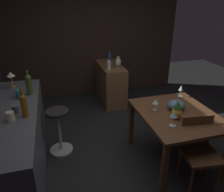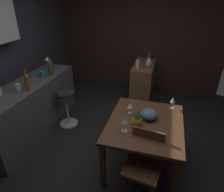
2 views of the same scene
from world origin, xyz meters
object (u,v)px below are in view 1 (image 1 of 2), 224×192
object	(u,v)px
wine_glass_left	(174,115)
vase_ceramic_ivory	(118,62)
wine_glass_center	(181,88)
pillar_candle_tall	(109,65)
cup_slate	(16,109)
vase_ceramic_blue	(109,57)
chair_near_window	(198,149)
wine_bottle_amber	(24,104)
counter_lamp	(11,76)
bar_stool	(59,130)
dining_table	(176,119)
sideboard_cabinet	(110,83)
cup_cream	(10,116)
wine_glass_right	(156,102)
wine_bottle_olive	(29,84)
fruit_bowl	(176,105)
pineapple_centerpiece	(177,111)
cup_teal	(20,94)

from	to	relation	value
wine_glass_left	vase_ceramic_ivory	xyz separation A→B (m)	(2.20, -0.02, 0.04)
wine_glass_center	pillar_candle_tall	bearing A→B (deg)	28.29
cup_slate	vase_ceramic_blue	xyz separation A→B (m)	(2.20, -1.69, -0.03)
chair_near_window	wine_glass_left	distance (m)	0.52
wine_bottle_amber	counter_lamp	xyz separation A→B (m)	(0.96, 0.25, 0.03)
bar_stool	wine_bottle_amber	xyz separation A→B (m)	(-0.49, 0.33, 0.69)
dining_table	counter_lamp	size ratio (longest dim) A/B	4.82
chair_near_window	sideboard_cabinet	bearing A→B (deg)	8.12
chair_near_window	wine_glass_center	world-z (taller)	wine_glass_center
chair_near_window	cup_cream	xyz separation A→B (m)	(0.50, 2.02, 0.48)
wine_glass_right	cup_cream	distance (m)	1.72
bar_stool	cup_slate	distance (m)	0.82
vase_ceramic_ivory	cup_cream	bearing A→B (deg)	136.68
bar_stool	wine_glass_center	xyz separation A→B (m)	(-0.16, -1.81, 0.51)
bar_stool	cup_slate	size ratio (longest dim) A/B	5.93
wine_glass_center	wine_bottle_amber	size ratio (longest dim) A/B	0.53
dining_table	bar_stool	world-z (taller)	dining_table
counter_lamp	wine_bottle_olive	bearing A→B (deg)	-141.06
cup_cream	wine_bottle_olive	bearing A→B (deg)	-12.64
pillar_candle_tall	vase_ceramic_ivory	distance (m)	0.25
dining_table	wine_glass_right	world-z (taller)	wine_glass_right
fruit_bowl	cup_slate	bearing A→B (deg)	85.36
bar_stool	pillar_candle_tall	distance (m)	1.71
wine_glass_right	cup_cream	world-z (taller)	cup_cream
sideboard_cabinet	vase_ceramic_ivory	world-z (taller)	vase_ceramic_ivory
wine_glass_center	wine_bottle_olive	bearing A→B (deg)	81.90
chair_near_window	vase_ceramic_blue	distance (m)	2.92
sideboard_cabinet	wine_glass_center	world-z (taller)	wine_glass_center
cup_cream	pineapple_centerpiece	bearing A→B (deg)	-95.91
counter_lamp	vase_ceramic_blue	size ratio (longest dim) A/B	1.12
chair_near_window	counter_lamp	xyz separation A→B (m)	(1.50, 2.12, 0.60)
pillar_candle_tall	chair_near_window	bearing A→B (deg)	-168.06
wine_glass_right	cup_cream	xyz separation A→B (m)	(-0.09, 1.72, 0.10)
sideboard_cabinet	cup_teal	size ratio (longest dim) A/B	8.44
wine_bottle_olive	cup_cream	size ratio (longest dim) A/B	2.86
cup_slate	vase_ceramic_blue	bearing A→B (deg)	-37.52
bar_stool	vase_ceramic_ivory	distance (m)	1.93
wine_bottle_amber	vase_ceramic_blue	xyz separation A→B (m)	(2.33, -1.58, -0.13)
wine_bottle_amber	vase_ceramic_blue	bearing A→B (deg)	-34.16
dining_table	cup_cream	xyz separation A→B (m)	(0.07, 1.96, 0.30)
cup_cream	vase_ceramic_ivory	distance (m)	2.57
dining_table	wine_bottle_amber	xyz separation A→B (m)	(0.12, 1.82, 0.40)
wine_glass_left	vase_ceramic_ivory	world-z (taller)	vase_ceramic_ivory
wine_glass_left	wine_glass_center	size ratio (longest dim) A/B	1.02
vase_ceramic_blue	vase_ceramic_ivory	bearing A→B (deg)	-175.30
bar_stool	vase_ceramic_ivory	size ratio (longest dim) A/B	3.24
cup_teal	cup_slate	size ratio (longest dim) A/B	1.15
cup_cream	counter_lamp	bearing A→B (deg)	6.08
sideboard_cabinet	vase_ceramic_blue	distance (m)	0.59
fruit_bowl	counter_lamp	bearing A→B (deg)	64.74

